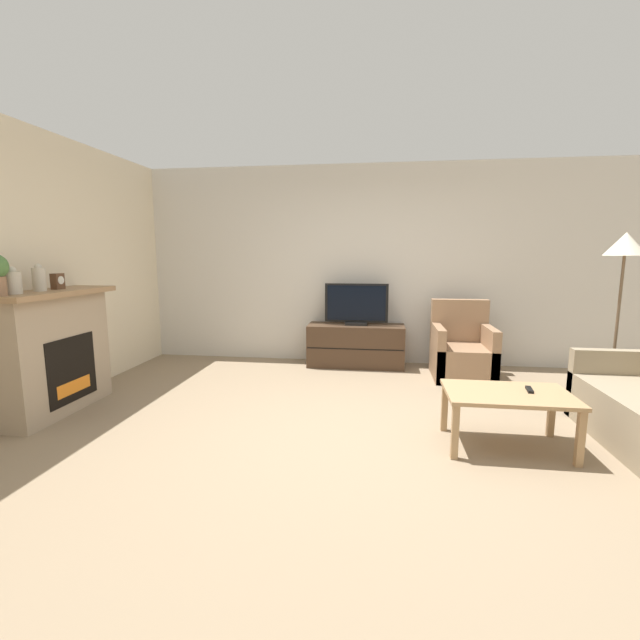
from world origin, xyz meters
name	(u,v)px	position (x,y,z in m)	size (l,w,h in m)	color
ground_plane	(356,432)	(0.00, 0.00, 0.00)	(24.00, 24.00, 0.00)	#89755B
wall_back	(367,265)	(0.00, 2.49, 1.35)	(12.00, 0.06, 2.70)	beige
wall_left	(14,271)	(-3.11, 0.00, 1.35)	(0.06, 12.00, 2.70)	beige
fireplace	(53,351)	(-2.88, 0.09, 0.60)	(0.50, 1.27, 1.17)	tan
mantel_vase_left	(12,282)	(-2.87, -0.29, 1.28)	(0.13, 0.13, 0.23)	beige
mantel_vase_centre_left	(39,279)	(-2.87, 0.00, 1.29)	(0.11, 0.11, 0.25)	beige
mantel_clock	(58,281)	(-2.87, 0.22, 1.25)	(0.08, 0.11, 0.15)	brown
tv_stand	(356,345)	(-0.13, 2.20, 0.28)	(1.28, 0.46, 0.56)	#422D1E
tv	(356,306)	(-0.13, 2.19, 0.82)	(0.84, 0.18, 0.55)	black
armchair	(462,353)	(1.19, 1.86, 0.30)	(0.70, 0.76, 0.93)	#937051
coffee_table	(508,399)	(1.18, -0.12, 0.39)	(0.94, 0.60, 0.45)	#A37F56
remote	(529,390)	(1.35, -0.06, 0.46)	(0.06, 0.15, 0.02)	black
floor_lamp	(625,254)	(2.49, 1.03, 1.50)	(0.37, 0.37, 1.71)	black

